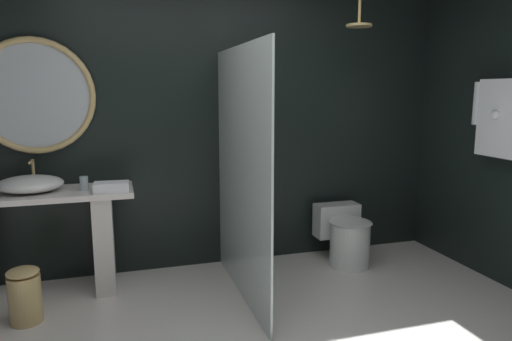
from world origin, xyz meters
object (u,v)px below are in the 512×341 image
Objects in this scene: rain_shower_head at (359,21)px; toilet at (345,236)px; round_wall_mirror at (35,96)px; hanging_bathrobe at (503,114)px; tumbler_cup at (84,183)px; vessel_sink at (30,184)px; waste_bin at (25,295)px; folded_hand_towel at (112,187)px.

toilet is at bearing 95.34° from rain_shower_head.
round_wall_mirror is 3.67m from hanging_bathrobe.
hanging_bathrobe is (3.50, -1.09, -0.14)m from round_wall_mirror.
hanging_bathrobe is at bearing -14.57° from tumbler_cup.
toilet is (2.62, -0.09, -0.63)m from vessel_sink.
hanging_bathrobe is 1.66m from toilet.
tumbler_cup is at bearing 165.43° from hanging_bathrobe.
round_wall_mirror is 2.69m from rain_shower_head.
round_wall_mirror is 1.34× the size of hanging_bathrobe.
folded_hand_towel reaches higher than waste_bin.
rain_shower_head is at bearing -4.01° from vessel_sink.
vessel_sink is at bearing 175.99° from rain_shower_head.
round_wall_mirror is 1.51m from waste_bin.
round_wall_mirror is at bearing 162.75° from hanging_bathrobe.
rain_shower_head reaches higher than vessel_sink.
folded_hand_towel is (0.60, 0.30, 0.66)m from waste_bin.
tumbler_cup reaches higher than waste_bin.
hanging_bathrobe reaches higher than folded_hand_towel.
waste_bin is 0.94m from folded_hand_towel.
hanging_bathrobe reaches higher than tumbler_cup.
toilet is 2.66m from waste_bin.
rain_shower_head is 1.90m from toilet.
rain_shower_head is (2.58, -0.42, 0.61)m from round_wall_mirror.
tumbler_cup is 2.32m from toilet.
rain_shower_head reaches higher than folded_hand_towel.
rain_shower_head is at bearing -9.20° from round_wall_mirror.
round_wall_mirror is at bearing 144.19° from folded_hand_towel.
rain_shower_head reaches higher than round_wall_mirror.
toilet is at bearing 1.79° from folded_hand_towel.
folded_hand_towel is at bearing -31.75° from tumbler_cup.
hanging_bathrobe reaches higher than toilet.
tumbler_cup is 2.59m from rain_shower_head.
waste_bin is (-0.01, -0.46, -0.69)m from vessel_sink.
waste_bin is at bearing -172.15° from toilet.
tumbler_cup is at bearing 176.09° from rain_shower_head.
toilet reaches higher than waste_bin.
tumbler_cup is 0.12× the size of round_wall_mirror.
vessel_sink is 1.22× the size of rain_shower_head.
vessel_sink is at bearing 88.12° from waste_bin.
vessel_sink is at bearing 165.07° from folded_hand_towel.
rain_shower_head is 1.37m from hanging_bathrobe.
hanging_bathrobe is at bearing -6.36° from waste_bin.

